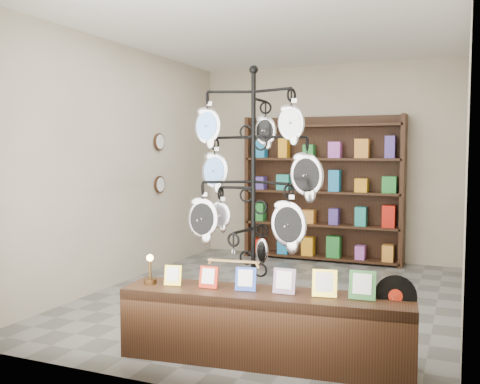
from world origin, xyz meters
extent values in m
plane|color=slate|center=(0.00, 0.00, 0.00)|extent=(5.00, 5.00, 0.00)
plane|color=#C0B09B|center=(0.00, 2.50, 1.50)|extent=(4.00, 0.00, 4.00)
plane|color=#C0B09B|center=(0.00, -2.50, 1.50)|extent=(4.00, 0.00, 4.00)
plane|color=#C0B09B|center=(-2.00, 0.00, 1.50)|extent=(0.00, 5.00, 5.00)
plane|color=#C0B09B|center=(2.00, 0.00, 1.50)|extent=(0.00, 5.00, 5.00)
plane|color=white|center=(0.00, 0.00, 3.00)|extent=(5.00, 5.00, 0.00)
cylinder|color=black|center=(0.27, -1.32, 0.02)|extent=(0.51, 0.51, 0.03)
cylinder|color=black|center=(0.27, -1.32, 1.17)|extent=(0.04, 0.04, 2.35)
sphere|color=black|center=(0.27, -1.32, 2.37)|extent=(0.08, 0.08, 0.08)
ellipsoid|color=silver|center=(0.27, -1.07, 0.74)|extent=(0.12, 0.04, 0.25)
cube|color=#B38D4A|center=(0.23, -1.65, 0.75)|extent=(0.45, 0.07, 0.04)
cube|color=black|center=(0.57, -1.81, 0.28)|extent=(2.32, 0.72, 0.56)
cube|color=gold|center=(-0.21, -1.90, 0.64)|extent=(0.15, 0.07, 0.17)
cube|color=#B4220E|center=(0.10, -1.86, 0.65)|extent=(0.16, 0.07, 0.18)
cube|color=#263FA5|center=(0.41, -1.83, 0.65)|extent=(0.17, 0.07, 0.19)
cube|color=#E54C33|center=(0.72, -1.79, 0.66)|extent=(0.18, 0.08, 0.20)
cube|color=gold|center=(1.03, -1.76, 0.66)|extent=(0.19, 0.08, 0.21)
cube|color=#337233|center=(1.31, -1.73, 0.67)|extent=(0.20, 0.08, 0.22)
cylinder|color=black|center=(1.54, -1.65, 0.59)|extent=(0.32, 0.11, 0.31)
cylinder|color=#B4220E|center=(1.54, -1.65, 0.59)|extent=(0.11, 0.04, 0.10)
cylinder|color=#412B12|center=(-0.41, -1.92, 0.58)|extent=(0.10, 0.10, 0.04)
cylinder|color=#412B12|center=(-0.41, -1.92, 0.67)|extent=(0.02, 0.02, 0.15)
sphere|color=#FFBF59|center=(-0.41, -1.92, 0.78)|extent=(0.06, 0.06, 0.06)
cube|color=black|center=(0.00, 2.44, 1.10)|extent=(2.40, 0.04, 2.20)
cube|color=black|center=(-1.18, 2.28, 1.10)|extent=(0.06, 0.36, 2.20)
cube|color=black|center=(1.18, 2.28, 1.10)|extent=(0.06, 0.36, 2.20)
cube|color=black|center=(0.00, 2.28, 0.05)|extent=(2.36, 0.36, 0.04)
cube|color=black|center=(0.00, 2.28, 0.55)|extent=(2.36, 0.36, 0.03)
cube|color=black|center=(0.00, 2.28, 1.05)|extent=(2.36, 0.36, 0.04)
cube|color=black|center=(0.00, 2.28, 1.55)|extent=(2.36, 0.36, 0.04)
cube|color=black|center=(0.00, 2.28, 2.05)|extent=(2.36, 0.36, 0.04)
cylinder|color=black|center=(-1.97, 0.80, 1.80)|extent=(0.03, 0.24, 0.24)
cylinder|color=black|center=(-1.97, 0.80, 1.20)|extent=(0.03, 0.24, 0.24)
camera|label=1|loc=(1.98, -5.69, 1.66)|focal=40.00mm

